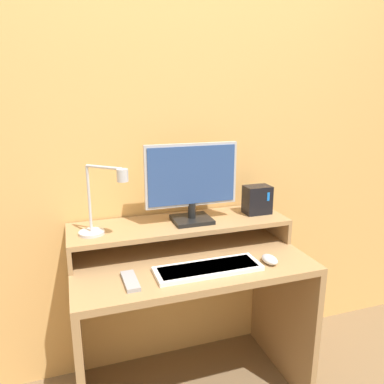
{
  "coord_description": "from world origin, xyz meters",
  "views": [
    {
      "loc": [
        -0.48,
        -1.16,
        1.41
      ],
      "look_at": [
        0.02,
        0.32,
        0.99
      ],
      "focal_mm": 35.0,
      "sensor_mm": 36.0,
      "label": 1
    }
  ],
  "objects_px": {
    "desk_lamp": "(102,205)",
    "remote_control": "(130,281)",
    "keyboard": "(208,268)",
    "router_dock": "(257,200)",
    "mouse": "(270,259)",
    "monitor": "(192,181)"
  },
  "relations": [
    {
      "from": "desk_lamp",
      "to": "keyboard",
      "type": "distance_m",
      "value": 0.51
    },
    {
      "from": "keyboard",
      "to": "remote_control",
      "type": "xyz_separation_m",
      "value": [
        -0.32,
        0.0,
        -0.0
      ]
    },
    {
      "from": "monitor",
      "to": "desk_lamp",
      "type": "relative_size",
      "value": 1.44
    },
    {
      "from": "router_dock",
      "to": "remote_control",
      "type": "relative_size",
      "value": 0.9
    },
    {
      "from": "monitor",
      "to": "remote_control",
      "type": "distance_m",
      "value": 0.53
    },
    {
      "from": "keyboard",
      "to": "monitor",
      "type": "bearing_deg",
      "value": 85.7
    },
    {
      "from": "monitor",
      "to": "mouse",
      "type": "bearing_deg",
      "value": -48.8
    },
    {
      "from": "desk_lamp",
      "to": "monitor",
      "type": "bearing_deg",
      "value": 8.71
    },
    {
      "from": "monitor",
      "to": "keyboard",
      "type": "distance_m",
      "value": 0.41
    },
    {
      "from": "monitor",
      "to": "router_dock",
      "type": "distance_m",
      "value": 0.37
    },
    {
      "from": "keyboard",
      "to": "remote_control",
      "type": "distance_m",
      "value": 0.32
    },
    {
      "from": "router_dock",
      "to": "remote_control",
      "type": "bearing_deg",
      "value": -157.43
    },
    {
      "from": "desk_lamp",
      "to": "keyboard",
      "type": "height_order",
      "value": "desk_lamp"
    },
    {
      "from": "desk_lamp",
      "to": "mouse",
      "type": "height_order",
      "value": "desk_lamp"
    },
    {
      "from": "desk_lamp",
      "to": "router_dock",
      "type": "distance_m",
      "value": 0.77
    },
    {
      "from": "desk_lamp",
      "to": "remote_control",
      "type": "bearing_deg",
      "value": -71.38
    },
    {
      "from": "router_dock",
      "to": "mouse",
      "type": "height_order",
      "value": "router_dock"
    },
    {
      "from": "router_dock",
      "to": "monitor",
      "type": "bearing_deg",
      "value": -178.04
    },
    {
      "from": "remote_control",
      "to": "monitor",
      "type": "bearing_deg",
      "value": 38.9
    },
    {
      "from": "router_dock",
      "to": "mouse",
      "type": "bearing_deg",
      "value": -107.14
    },
    {
      "from": "router_dock",
      "to": "remote_control",
      "type": "xyz_separation_m",
      "value": [
        -0.69,
        -0.29,
        -0.18
      ]
    },
    {
      "from": "mouse",
      "to": "remote_control",
      "type": "height_order",
      "value": "mouse"
    }
  ]
}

